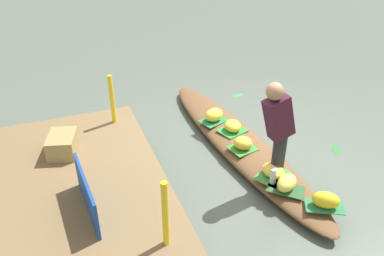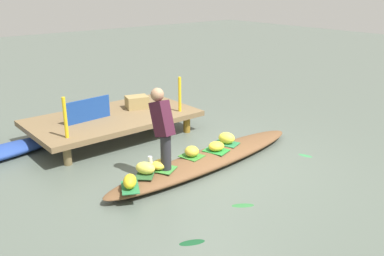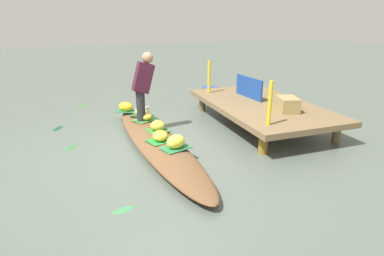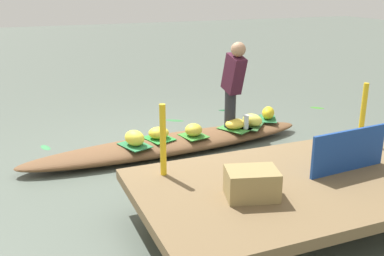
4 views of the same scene
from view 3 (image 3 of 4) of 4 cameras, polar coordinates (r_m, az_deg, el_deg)
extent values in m
plane|color=#525D53|center=(5.36, -6.09, -3.60)|extent=(40.00, 40.00, 0.00)
cube|color=brown|center=(6.54, 11.91, 3.84)|extent=(3.20, 1.80, 0.10)
cylinder|color=brown|center=(7.39, 1.81, 4.25)|extent=(0.14, 0.14, 0.33)
cylinder|color=olive|center=(5.22, 12.29, -2.64)|extent=(0.14, 0.14, 0.33)
cylinder|color=brown|center=(8.02, 11.45, 5.08)|extent=(0.14, 0.14, 0.33)
cylinder|color=brown|center=(6.08, 23.90, -0.74)|extent=(0.14, 0.14, 0.33)
ellipsoid|color=brown|center=(5.32, -6.13, -2.58)|extent=(4.11, 0.96, 0.21)
ellipsoid|color=#254295|center=(8.52, 6.09, 5.73)|extent=(2.49, 0.88, 0.21)
cube|color=#2A542B|center=(6.43, -8.77, 2.19)|extent=(0.48, 0.48, 0.01)
ellipsoid|color=#ECDF57|center=(6.41, -8.81, 2.97)|extent=(0.32, 0.36, 0.18)
cube|color=#3A8636|center=(6.17, -8.17, 1.48)|extent=(0.48, 0.53, 0.01)
ellipsoid|color=yellow|center=(6.15, -8.20, 2.10)|extent=(0.35, 0.30, 0.14)
cube|color=#367E2C|center=(5.56, -5.99, -0.41)|extent=(0.37, 0.40, 0.01)
ellipsoid|color=gold|center=(5.54, -6.02, 0.42)|extent=(0.32, 0.33, 0.17)
cube|color=#277241|center=(4.82, -2.83, -3.47)|extent=(0.41, 0.49, 0.01)
ellipsoid|color=yellow|center=(4.78, -2.85, -2.38)|extent=(0.32, 0.36, 0.20)
cube|color=#27713F|center=(6.79, -11.43, 2.92)|extent=(0.41, 0.48, 0.01)
ellipsoid|color=yellow|center=(6.76, -11.48, 3.68)|extent=(0.33, 0.35, 0.19)
cube|color=#278533|center=(5.12, -5.50, -2.17)|extent=(0.41, 0.46, 0.01)
ellipsoid|color=yellow|center=(5.09, -5.53, -1.35)|extent=(0.32, 0.30, 0.16)
cylinder|color=#28282D|center=(6.04, -8.93, 3.72)|extent=(0.16, 0.16, 0.55)
cube|color=#411829|center=(5.94, -8.53, 8.69)|extent=(0.21, 0.42, 0.58)
sphere|color=#9E7556|center=(5.91, -7.76, 12.08)|extent=(0.20, 0.20, 0.20)
cylinder|color=silver|center=(6.28, -7.72, 2.78)|extent=(0.07, 0.07, 0.21)
cube|color=navy|center=(6.90, 9.89, 6.99)|extent=(0.91, 0.10, 0.42)
cylinder|color=yellow|center=(7.23, 2.99, 8.92)|extent=(0.06, 0.06, 0.70)
cylinder|color=yellow|center=(5.15, 13.44, 4.24)|extent=(0.06, 0.06, 0.70)
cube|color=#96804D|center=(6.06, 16.35, 3.98)|extent=(0.51, 0.43, 0.25)
ellipsoid|color=#144724|center=(6.77, -22.37, -0.06)|extent=(0.34, 0.24, 0.01)
ellipsoid|color=#387D26|center=(8.30, -18.84, 3.75)|extent=(0.27, 0.27, 0.01)
ellipsoid|color=#2E7037|center=(5.72, -20.32, -3.19)|extent=(0.32, 0.27, 0.01)
ellipsoid|color=#37844A|center=(3.84, -11.84, -13.76)|extent=(0.18, 0.28, 0.01)
camera|label=1|loc=(9.77, 1.16, 25.86)|focal=37.10mm
camera|label=2|loc=(9.88, -44.83, 18.97)|focal=39.45mm
camera|label=4|loc=(7.17, 48.11, 14.17)|focal=41.86mm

